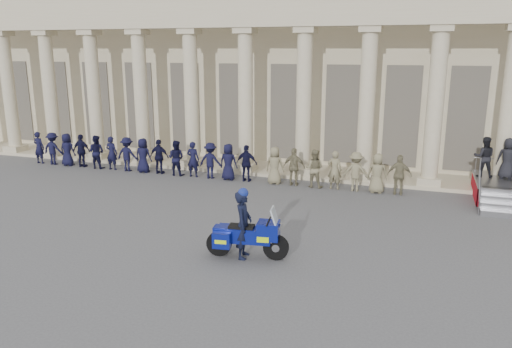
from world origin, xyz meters
The scene contains 5 objects.
ground centered at (0.00, 0.00, 0.00)m, with size 90.00×90.00×0.00m, color #4B4B4D.
building centered at (0.00, 14.74, 4.52)m, with size 40.00×12.50×9.00m.
officer_rank centered at (-3.07, 6.58, 0.78)m, with size 17.61×0.59×1.55m.
motorcycle centered at (1.95, -0.84, 0.62)m, with size 2.23×1.01×1.43m.
rider centered at (1.83, -0.86, 0.95)m, with size 0.53×0.73×1.93m.
Camera 1 is at (6.14, -12.52, 5.43)m, focal length 35.00 mm.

